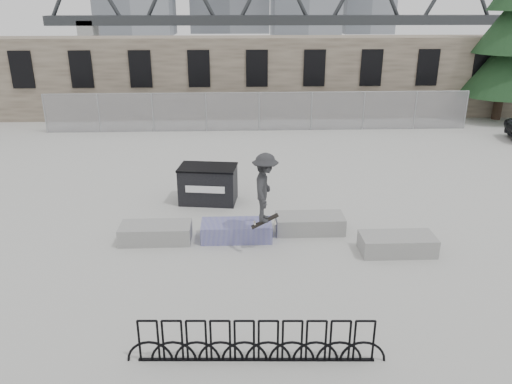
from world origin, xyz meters
TOP-DOWN VIEW (x-y plane):
  - ground at (0.00, 0.00)m, footprint 120.00×120.00m
  - stone_wall at (0.00, 16.24)m, footprint 36.00×2.58m
  - chainlink_fence at (-0.00, 12.50)m, footprint 22.06×0.06m
  - planter_far_left at (-3.55, -0.27)m, footprint 2.00×0.90m
  - planter_center_left at (-1.26, -0.22)m, footprint 2.00×0.90m
  - planter_center_right at (0.92, 0.18)m, footprint 2.00×0.90m
  - planter_offset at (3.10, -1.25)m, footprint 2.00×0.90m
  - dumpster at (-2.19, 2.66)m, footprint 2.05×1.41m
  - bike_rack at (-0.91, -5.46)m, footprint 4.94×0.27m
  - spruce_tree at (13.82, 14.62)m, footprint 4.72×4.72m
  - truss_bridge at (10.00, 55.00)m, footprint 70.00×3.00m
  - skateboarder at (-0.48, -0.88)m, footprint 0.87×1.30m

SIDE VIEW (x-z plane):
  - ground at x=0.00m, z-range 0.00..0.00m
  - planter_far_left at x=-3.55m, z-range 0.02..0.53m
  - planter_center_left at x=-1.26m, z-range 0.02..0.53m
  - planter_center_right at x=0.92m, z-range 0.02..0.53m
  - planter_offset at x=3.10m, z-range 0.02..0.53m
  - bike_rack at x=-0.91m, z-range -0.01..0.89m
  - dumpster at x=-2.19m, z-range 0.01..1.26m
  - chainlink_fence at x=0.00m, z-range 0.03..2.05m
  - skateboarder at x=-0.48m, z-range 0.76..2.84m
  - stone_wall at x=0.00m, z-range 0.01..4.51m
  - truss_bridge at x=10.00m, z-range -0.77..9.03m
  - spruce_tree at x=13.82m, z-range -0.99..10.51m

